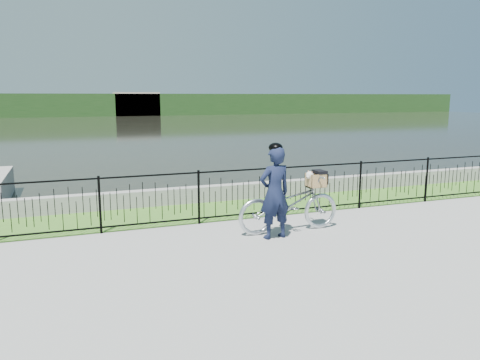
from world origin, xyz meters
name	(u,v)px	position (x,y,z in m)	size (l,w,h in m)	color
ground	(274,240)	(0.00, 0.00, 0.00)	(120.00, 120.00, 0.00)	gray
grass_strip	(228,209)	(0.00, 2.60, 0.00)	(60.00, 2.00, 0.01)	#3F6F23
water	(110,128)	(0.00, 33.00, 0.00)	(120.00, 120.00, 0.00)	black
quay_wall	(216,193)	(0.00, 3.60, 0.20)	(60.00, 0.30, 0.40)	gray
fence	(243,194)	(0.00, 1.60, 0.58)	(14.00, 0.06, 1.15)	black
far_treeline	(90,105)	(0.00, 60.00, 1.50)	(120.00, 6.00, 3.00)	#1F3F18
far_building_right	(137,104)	(6.00, 58.50, 1.60)	(6.00, 3.00, 3.20)	#AD9F8B
bicycle_rig	(289,203)	(0.53, 0.44, 0.57)	(2.14, 0.75, 1.22)	silver
cyclist	(275,192)	(0.07, 0.13, 0.90)	(0.68, 0.48, 1.82)	black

